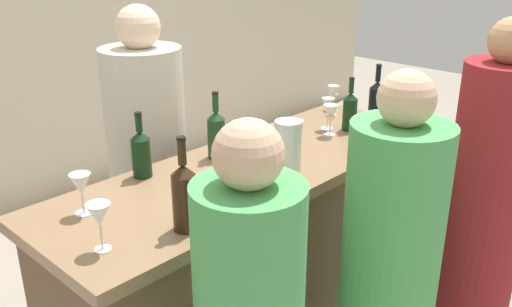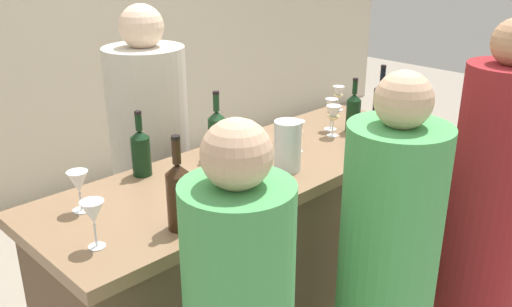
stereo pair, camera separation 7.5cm
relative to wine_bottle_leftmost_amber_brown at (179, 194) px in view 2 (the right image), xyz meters
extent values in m
cube|color=beige|center=(0.58, 2.42, 0.37)|extent=(8.00, 0.10, 2.80)
cube|color=brown|center=(0.58, 0.22, -0.61)|extent=(1.92, 0.59, 0.85)
cube|color=#8C6B4C|center=(0.58, 0.22, -0.15)|extent=(2.00, 0.67, 0.05)
cylinder|color=#331E0F|center=(0.00, 0.00, -0.03)|extent=(0.08, 0.08, 0.20)
cone|color=#331E0F|center=(0.00, 0.00, 0.09)|extent=(0.08, 0.08, 0.04)
cylinder|color=#331E0F|center=(0.00, 0.00, 0.15)|extent=(0.03, 0.03, 0.08)
cylinder|color=black|center=(0.00, 0.00, 0.20)|extent=(0.03, 0.03, 0.01)
cylinder|color=black|center=(0.17, 0.48, -0.05)|extent=(0.08, 0.08, 0.17)
cone|color=black|center=(0.17, 0.48, 0.05)|extent=(0.08, 0.08, 0.03)
cylinder|color=black|center=(0.17, 0.48, 0.10)|extent=(0.03, 0.03, 0.07)
cylinder|color=black|center=(0.17, 0.48, 0.14)|extent=(0.03, 0.03, 0.01)
cylinder|color=#B7C6B2|center=(0.28, 0.01, -0.04)|extent=(0.08, 0.08, 0.17)
cone|color=#B7C6B2|center=(0.28, 0.01, 0.06)|extent=(0.08, 0.08, 0.03)
cylinder|color=#B7C6B2|center=(0.28, 0.01, 0.12)|extent=(0.03, 0.03, 0.07)
cylinder|color=black|center=(0.28, 0.01, 0.16)|extent=(0.03, 0.03, 0.01)
cylinder|color=#193D1E|center=(0.52, 0.41, -0.04)|extent=(0.08, 0.08, 0.18)
cone|color=#193D1E|center=(0.52, 0.41, 0.07)|extent=(0.08, 0.08, 0.04)
cylinder|color=#193D1E|center=(0.52, 0.41, 0.13)|extent=(0.03, 0.03, 0.08)
cylinder|color=black|center=(0.52, 0.41, 0.17)|extent=(0.03, 0.03, 0.01)
cylinder|color=black|center=(1.25, 0.19, -0.05)|extent=(0.07, 0.07, 0.16)
cone|color=black|center=(1.25, 0.19, 0.05)|extent=(0.07, 0.07, 0.03)
cylinder|color=black|center=(1.25, 0.19, 0.10)|extent=(0.03, 0.03, 0.07)
cylinder|color=black|center=(1.25, 0.19, 0.14)|extent=(0.03, 0.03, 0.01)
cylinder|color=black|center=(1.44, 0.16, -0.03)|extent=(0.08, 0.08, 0.19)
cone|color=black|center=(1.44, 0.16, 0.08)|extent=(0.08, 0.08, 0.04)
cylinder|color=black|center=(1.44, 0.16, 0.14)|extent=(0.03, 0.03, 0.08)
cylinder|color=black|center=(1.44, 0.16, 0.18)|extent=(0.03, 0.03, 0.01)
cylinder|color=white|center=(-0.27, 0.09, -0.13)|extent=(0.06, 0.06, 0.00)
cylinder|color=white|center=(-0.27, 0.09, -0.08)|extent=(0.01, 0.01, 0.08)
cone|color=white|center=(-0.27, 0.09, 0.00)|extent=(0.08, 0.08, 0.08)
cylinder|color=white|center=(0.82, 0.20, -0.13)|extent=(0.06, 0.06, 0.00)
cylinder|color=white|center=(0.82, 0.20, -0.09)|extent=(0.01, 0.01, 0.07)
cone|color=white|center=(0.82, 0.20, -0.01)|extent=(0.08, 0.08, 0.07)
cone|color=beige|center=(0.82, 0.20, -0.04)|extent=(0.07, 0.07, 0.02)
cylinder|color=white|center=(1.11, 0.21, -0.13)|extent=(0.06, 0.06, 0.00)
cylinder|color=white|center=(1.11, 0.21, -0.09)|extent=(0.01, 0.01, 0.07)
cone|color=white|center=(1.11, 0.21, -0.01)|extent=(0.07, 0.07, 0.08)
cone|color=beige|center=(1.11, 0.21, -0.04)|extent=(0.06, 0.06, 0.03)
cylinder|color=white|center=(1.18, 0.28, -0.13)|extent=(0.07, 0.07, 0.00)
cylinder|color=white|center=(1.18, 0.28, -0.09)|extent=(0.01, 0.01, 0.08)
cone|color=white|center=(1.18, 0.28, -0.01)|extent=(0.07, 0.07, 0.08)
cylinder|color=white|center=(-0.18, 0.36, -0.13)|extent=(0.07, 0.07, 0.00)
cylinder|color=white|center=(-0.18, 0.36, -0.09)|extent=(0.01, 0.01, 0.07)
cone|color=white|center=(-0.18, 0.36, -0.01)|extent=(0.08, 0.08, 0.08)
cylinder|color=white|center=(1.49, 0.47, -0.13)|extent=(0.06, 0.06, 0.00)
cylinder|color=white|center=(1.49, 0.47, -0.09)|extent=(0.01, 0.01, 0.07)
cone|color=white|center=(1.49, 0.47, -0.02)|extent=(0.07, 0.07, 0.07)
cone|color=beige|center=(1.49, 0.47, -0.05)|extent=(0.06, 0.06, 0.02)
cylinder|color=silver|center=(0.64, 0.09, -0.02)|extent=(0.12, 0.12, 0.22)
cylinder|color=maroon|center=(1.25, -0.55, -0.35)|extent=(0.37, 0.37, 1.37)
cylinder|color=#4CA559|center=(0.64, -0.43, -0.42)|extent=(0.44, 0.44, 1.23)
sphere|color=#D8AD8C|center=(0.64, -0.43, 0.29)|extent=(0.21, 0.21, 0.21)
sphere|color=#D8AD8C|center=(-0.09, -0.39, 0.28)|extent=(0.20, 0.20, 0.20)
cylinder|color=beige|center=(0.47, 0.87, -0.36)|extent=(0.49, 0.49, 1.35)
sphere|color=beige|center=(0.47, 0.87, 0.41)|extent=(0.21, 0.21, 0.21)
camera|label=1|loc=(-1.04, -1.32, 0.81)|focal=38.80mm
camera|label=2|loc=(-0.99, -1.37, 0.81)|focal=38.80mm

